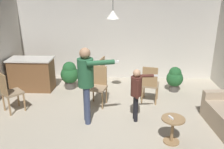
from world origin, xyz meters
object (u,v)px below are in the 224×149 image
(dining_chair_near_wall, at_px, (99,73))
(dining_chair_centre_back, at_px, (9,91))
(dining_chair_by_counter, at_px, (150,83))
(potted_plant_corner, at_px, (175,78))
(dining_chair_spare, at_px, (98,84))
(spare_remote_on_table, at_px, (171,118))
(person_child, at_px, (137,89))
(side_table_by_couch, at_px, (173,127))
(kitchen_counter, at_px, (32,74))
(person_adult, at_px, (86,77))
(potted_plant_by_wall, at_px, (70,74))

(dining_chair_near_wall, bearing_deg, dining_chair_centre_back, 137.65)
(dining_chair_by_counter, distance_m, potted_plant_corner, 1.15)
(dining_chair_spare, distance_m, spare_remote_on_table, 2.21)
(dining_chair_by_counter, height_order, spare_remote_on_table, dining_chair_by_counter)
(person_child, bearing_deg, dining_chair_spare, -137.20)
(side_table_by_couch, distance_m, person_child, 1.13)
(kitchen_counter, height_order, person_child, person_child)
(side_table_by_couch, height_order, person_adult, person_adult)
(dining_chair_near_wall, height_order, dining_chair_spare, same)
(dining_chair_spare, bearing_deg, potted_plant_by_wall, -34.73)
(side_table_by_couch, height_order, potted_plant_corner, potted_plant_corner)
(person_child, relative_size, dining_chair_near_wall, 1.20)
(side_table_by_couch, distance_m, potted_plant_by_wall, 3.66)
(person_child, height_order, dining_chair_by_counter, person_child)
(side_table_by_couch, xyz_separation_m, spare_remote_on_table, (-0.05, -0.01, 0.21))
(person_adult, distance_m, dining_chair_spare, 1.04)
(side_table_by_couch, bearing_deg, person_child, 128.04)
(spare_remote_on_table, bearing_deg, dining_chair_near_wall, 122.20)
(dining_chair_near_wall, bearing_deg, side_table_by_couch, -135.05)
(kitchen_counter, distance_m, potted_plant_corner, 4.16)
(dining_chair_centre_back, xyz_separation_m, spare_remote_on_table, (3.58, -1.10, -0.01))
(dining_chair_near_wall, bearing_deg, kitchen_counter, 102.40)
(kitchen_counter, distance_m, person_child, 3.41)
(person_adult, bearing_deg, dining_chair_near_wall, 161.93)
(person_adult, relative_size, potted_plant_by_wall, 2.06)
(potted_plant_by_wall, bearing_deg, spare_remote_on_table, -47.03)
(potted_plant_by_wall, relative_size, spare_remote_on_table, 6.33)
(dining_chair_centre_back, relative_size, dining_chair_spare, 1.00)
(dining_chair_near_wall, relative_size, spare_remote_on_table, 7.69)
(kitchen_counter, relative_size, side_table_by_couch, 2.42)
(kitchen_counter, bearing_deg, dining_chair_by_counter, -12.60)
(dining_chair_by_counter, bearing_deg, dining_chair_near_wall, 164.54)
(side_table_by_couch, distance_m, dining_chair_by_counter, 1.79)
(person_adult, relative_size, dining_chair_spare, 1.69)
(person_adult, height_order, spare_remote_on_table, person_adult)
(kitchen_counter, height_order, spare_remote_on_table, kitchen_counter)
(dining_chair_by_counter, bearing_deg, person_child, -100.00)
(person_adult, bearing_deg, kitchen_counter, -149.39)
(side_table_by_couch, distance_m, potted_plant_corner, 2.62)
(dining_chair_by_counter, height_order, dining_chair_near_wall, same)
(potted_plant_by_wall, distance_m, spare_remote_on_table, 3.63)
(kitchen_counter, xyz_separation_m, person_child, (2.96, -1.68, 0.27))
(kitchen_counter, relative_size, dining_chair_spare, 1.26)
(dining_chair_by_counter, relative_size, dining_chair_centre_back, 1.00)
(dining_chair_near_wall, relative_size, dining_chair_centre_back, 1.00)
(dining_chair_near_wall, bearing_deg, dining_chair_by_counter, -106.93)
(dining_chair_by_counter, bearing_deg, dining_chair_centre_back, -155.59)
(person_adult, xyz_separation_m, dining_chair_centre_back, (-1.91, 0.39, -0.50))
(potted_plant_by_wall, bearing_deg, dining_chair_centre_back, -125.44)
(potted_plant_corner, relative_size, potted_plant_by_wall, 0.89)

